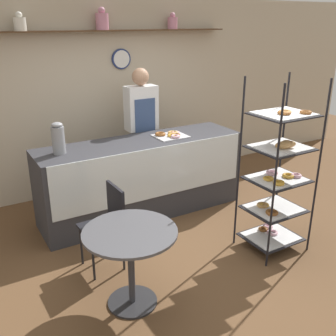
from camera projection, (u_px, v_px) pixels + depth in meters
The scene contains 9 objects.
ground_plane at pixel (184, 248), 4.41m from camera, with size 14.00×14.00×0.00m, color brown.
back_wall at pixel (105, 96), 5.66m from camera, with size 10.00×0.30×2.70m.
display_counter at pixel (142, 177), 5.04m from camera, with size 2.63×0.70×0.99m.
pastry_rack at pixel (277, 176), 4.13m from camera, with size 0.63×0.55×1.88m.
person_worker at pixel (142, 128), 5.42m from camera, with size 0.43×0.23×1.80m.
cafe_table at pixel (131, 249), 3.36m from camera, with size 0.81×0.81×0.74m.
cafe_chair at pixel (108, 219), 3.93m from camera, with size 0.39×0.39×0.87m.
coffee_carafe at pixel (58, 138), 4.35m from camera, with size 0.14×0.14×0.36m.
donut_tray_counter at pixel (171, 135), 5.04m from camera, with size 0.40×0.35×0.05m.
Camera 1 is at (-2.08, -3.19, 2.40)m, focal length 42.00 mm.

